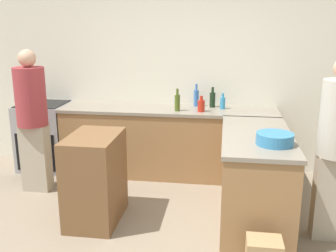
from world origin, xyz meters
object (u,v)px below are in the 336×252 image
object	(u,v)px
dish_soap_bottle	(223,103)
person_by_range	(32,117)
island_table	(95,178)
olive_oil_bottle	(177,102)
wine_bottle_dark	(212,99)
hot_sauce_bottle	(201,105)
water_bottle_blue	(196,97)
range_oven	(45,136)
mixing_bowl	(275,139)

from	to	relation	value
dish_soap_bottle	person_by_range	xyz separation A→B (m)	(-2.19, -0.80, -0.07)
person_by_range	dish_soap_bottle	bearing A→B (deg)	20.01
island_table	olive_oil_bottle	size ratio (longest dim) A/B	3.22
wine_bottle_dark	dish_soap_bottle	bearing A→B (deg)	-33.60
hot_sauce_bottle	water_bottle_blue	xyz separation A→B (m)	(-0.09, 0.32, 0.04)
range_oven	dish_soap_bottle	xyz separation A→B (m)	(2.42, 0.07, 0.53)
mixing_bowl	dish_soap_bottle	bearing A→B (deg)	108.51
range_oven	island_table	distance (m)	1.80
wine_bottle_dark	person_by_range	bearing A→B (deg)	-156.68
water_bottle_blue	olive_oil_bottle	bearing A→B (deg)	-123.13
mixing_bowl	hot_sauce_bottle	distance (m)	1.46
wine_bottle_dark	water_bottle_blue	distance (m)	0.22
dish_soap_bottle	range_oven	bearing A→B (deg)	-178.38
hot_sauce_bottle	person_by_range	bearing A→B (deg)	-162.78
island_table	wine_bottle_dark	bearing A→B (deg)	53.85
wine_bottle_dark	island_table	bearing A→B (deg)	-126.15
mixing_bowl	person_by_range	bearing A→B (deg)	166.18
mixing_bowl	water_bottle_blue	world-z (taller)	water_bottle_blue
person_by_range	mixing_bowl	bearing A→B (deg)	-13.82
range_oven	mixing_bowl	distance (m)	3.26
mixing_bowl	wine_bottle_dark	distance (m)	1.67
range_oven	dish_soap_bottle	distance (m)	2.47
mixing_bowl	olive_oil_bottle	xyz separation A→B (m)	(-1.05, 1.25, 0.06)
dish_soap_bottle	person_by_range	distance (m)	2.33
olive_oil_bottle	water_bottle_blue	xyz separation A→B (m)	(0.21, 0.32, 0.01)
olive_oil_bottle	person_by_range	xyz separation A→B (m)	(-1.63, -0.59, -0.10)
island_table	wine_bottle_dark	world-z (taller)	wine_bottle_dark
mixing_bowl	dish_soap_bottle	distance (m)	1.54
mixing_bowl	person_by_range	world-z (taller)	person_by_range
water_bottle_blue	person_by_range	world-z (taller)	person_by_range
olive_oil_bottle	water_bottle_blue	size ratio (longest dim) A/B	0.95
range_oven	person_by_range	world-z (taller)	person_by_range
mixing_bowl	olive_oil_bottle	world-z (taller)	olive_oil_bottle
wine_bottle_dark	dish_soap_bottle	size ratio (longest dim) A/B	1.29
wine_bottle_dark	person_by_range	distance (m)	2.24
hot_sauce_bottle	dish_soap_bottle	size ratio (longest dim) A/B	0.97
olive_oil_bottle	dish_soap_bottle	bearing A→B (deg)	19.99
wine_bottle_dark	person_by_range	size ratio (longest dim) A/B	0.16
mixing_bowl	dish_soap_bottle	size ratio (longest dim) A/B	1.65
island_table	dish_soap_bottle	size ratio (longest dim) A/B	4.42
wine_bottle_dark	water_bottle_blue	size ratio (longest dim) A/B	0.90
range_oven	hot_sauce_bottle	world-z (taller)	hot_sauce_bottle
hot_sauce_bottle	dish_soap_bottle	world-z (taller)	dish_soap_bottle
wine_bottle_dark	water_bottle_blue	bearing A→B (deg)	171.60
island_table	range_oven	bearing A→B (deg)	130.79
wine_bottle_dark	dish_soap_bottle	world-z (taller)	wine_bottle_dark
island_table	wine_bottle_dark	distance (m)	1.96
range_oven	island_table	size ratio (longest dim) A/B	1.01
island_table	water_bottle_blue	world-z (taller)	water_bottle_blue
range_oven	hot_sauce_bottle	distance (m)	2.22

